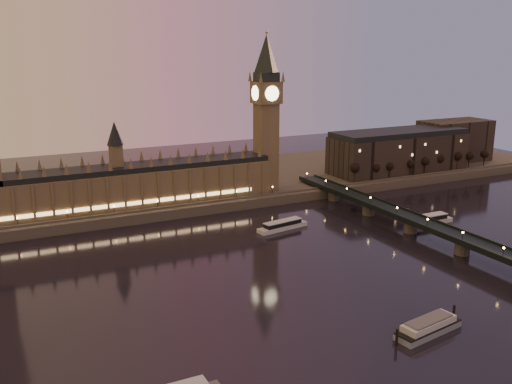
{
  "coord_description": "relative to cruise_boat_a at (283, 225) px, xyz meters",
  "views": [
    {
      "loc": [
        -118.38,
        -213.28,
        101.27
      ],
      "look_at": [
        4.09,
        35.0,
        29.6
      ],
      "focal_mm": 40.0,
      "sensor_mm": 36.0,
      "label": 1
    }
  ],
  "objects": [
    {
      "name": "ground",
      "position": [
        -31.06,
        -55.63,
        -2.22
      ],
      "size": [
        700.0,
        700.0,
        0.0
      ],
      "primitive_type": "plane",
      "color": "black",
      "rests_on": "ground"
    },
    {
      "name": "far_embankment",
      "position": [
        -1.06,
        109.37,
        0.78
      ],
      "size": [
        560.0,
        130.0,
        6.0
      ],
      "primitive_type": "cube",
      "color": "#423D35",
      "rests_on": "ground"
    },
    {
      "name": "palace_of_westminster",
      "position": [
        -71.18,
        65.36,
        19.49
      ],
      "size": [
        180.0,
        26.62,
        52.0
      ],
      "color": "brown",
      "rests_on": "ground"
    },
    {
      "name": "big_ben",
      "position": [
        22.93,
        65.36,
        61.73
      ],
      "size": [
        17.68,
        17.68,
        104.0
      ],
      "color": "brown",
      "rests_on": "ground"
    },
    {
      "name": "westminster_bridge",
      "position": [
        60.55,
        -55.63,
        3.3
      ],
      "size": [
        13.2,
        260.0,
        15.3
      ],
      "color": "black",
      "rests_on": "ground"
    },
    {
      "name": "city_block",
      "position": [
        163.88,
        75.3,
        20.02
      ],
      "size": [
        155.0,
        45.0,
        34.0
      ],
      "color": "black",
      "rests_on": "ground"
    },
    {
      "name": "bare_tree_0",
      "position": [
        88.79,
        53.37,
        13.01
      ],
      "size": [
        6.08,
        6.08,
        12.36
      ],
      "color": "black",
      "rests_on": "ground"
    },
    {
      "name": "bare_tree_1",
      "position": [
        104.56,
        53.37,
        13.01
      ],
      "size": [
        6.08,
        6.08,
        12.36
      ],
      "color": "black",
      "rests_on": "ground"
    },
    {
      "name": "bare_tree_2",
      "position": [
        120.32,
        53.37,
        13.01
      ],
      "size": [
        6.08,
        6.08,
        12.36
      ],
      "color": "black",
      "rests_on": "ground"
    },
    {
      "name": "bare_tree_3",
      "position": [
        136.09,
        53.37,
        13.01
      ],
      "size": [
        6.08,
        6.08,
        12.36
      ],
      "color": "black",
      "rests_on": "ground"
    },
    {
      "name": "bare_tree_4",
      "position": [
        151.85,
        53.37,
        13.01
      ],
      "size": [
        6.08,
        6.08,
        12.36
      ],
      "color": "black",
      "rests_on": "ground"
    },
    {
      "name": "bare_tree_5",
      "position": [
        167.62,
        53.37,
        13.01
      ],
      "size": [
        6.08,
        6.08,
        12.36
      ],
      "color": "black",
      "rests_on": "ground"
    },
    {
      "name": "bare_tree_6",
      "position": [
        183.38,
        53.37,
        13.01
      ],
      "size": [
        6.08,
        6.08,
        12.36
      ],
      "color": "black",
      "rests_on": "ground"
    },
    {
      "name": "bare_tree_7",
      "position": [
        199.14,
        53.37,
        13.01
      ],
      "size": [
        6.08,
        6.08,
        12.36
      ],
      "color": "black",
      "rests_on": "ground"
    },
    {
      "name": "bare_tree_8",
      "position": [
        214.91,
        53.37,
        13.01
      ],
      "size": [
        6.08,
        6.08,
        12.36
      ],
      "color": "black",
      "rests_on": "ground"
    },
    {
      "name": "cruise_boat_a",
      "position": [
        0.0,
        0.0,
        0.0
      ],
      "size": [
        32.19,
        12.06,
        5.04
      ],
      "rotation": [
        0.0,
        0.0,
        0.17
      ],
      "color": "silver",
      "rests_on": "ground"
    },
    {
      "name": "cruise_boat_b",
      "position": [
        81.95,
        -28.97,
        0.16
      ],
      "size": [
        29.36,
        7.57,
        5.41
      ],
      "rotation": [
        0.0,
        0.0,
        0.01
      ],
      "color": "silver",
      "rests_on": "ground"
    },
    {
      "name": "moored_barge",
      "position": [
        -10.79,
        -128.76,
        0.33
      ],
      "size": [
        32.59,
        12.51,
        6.05
      ],
      "rotation": [
        0.0,
        0.0,
        0.16
      ],
      "color": "#7F8DA1",
      "rests_on": "ground"
    }
  ]
}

